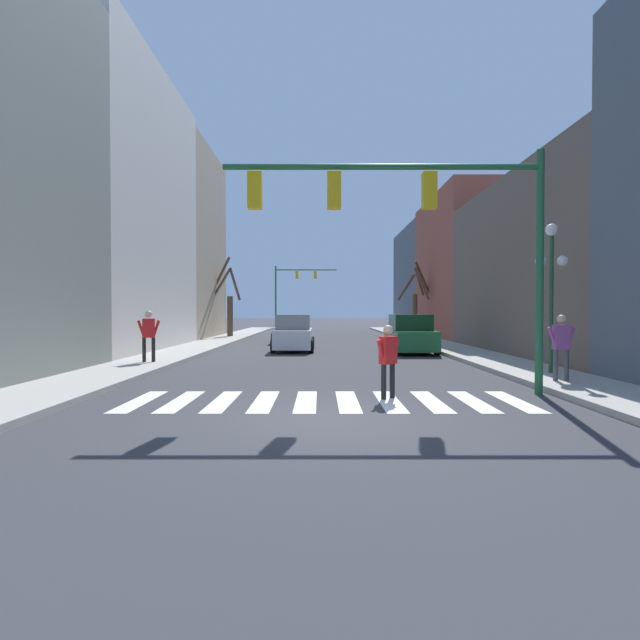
% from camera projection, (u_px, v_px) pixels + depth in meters
% --- Properties ---
extents(ground_plane, '(240.00, 240.00, 0.00)m').
position_uv_depth(ground_plane, '(330.00, 419.00, 9.02)').
color(ground_plane, '#38383D').
extents(building_row_left, '(6.00, 36.46, 13.45)m').
position_uv_depth(building_row_left, '(79.00, 206.00, 21.39)').
color(building_row_left, gray).
rests_on(building_row_left, ground_plane).
extents(building_row_right, '(6.00, 49.48, 10.33)m').
position_uv_depth(building_row_right, '(515.00, 262.00, 27.68)').
color(building_row_right, '#515B66').
rests_on(building_row_right, ground_plane).
extents(crosswalk_stripes, '(8.55, 2.60, 0.01)m').
position_uv_depth(crosswalk_stripes, '(329.00, 401.00, 10.77)').
color(crosswalk_stripes, white).
rests_on(crosswalk_stripes, ground_plane).
extents(traffic_signal_near, '(7.47, 0.28, 5.70)m').
position_uv_depth(traffic_signal_near, '(419.00, 212.00, 11.58)').
color(traffic_signal_near, '#236038').
rests_on(traffic_signal_near, ground_plane).
extents(traffic_signal_far, '(6.72, 0.28, 6.80)m').
position_uv_depth(traffic_signal_far, '(295.00, 283.00, 54.26)').
color(traffic_signal_far, '#236038').
rests_on(traffic_signal_far, ground_plane).
extents(street_lamp_right_corner, '(0.95, 0.36, 4.34)m').
position_uv_depth(street_lamp_right_corner, '(554.00, 267.00, 14.46)').
color(street_lamp_right_corner, '#1E4C2D').
rests_on(street_lamp_right_corner, sidewalk_right).
extents(car_parked_right_mid, '(2.11, 4.37, 1.78)m').
position_uv_depth(car_parked_right_mid, '(412.00, 335.00, 23.19)').
color(car_parked_right_mid, '#236B38').
rests_on(car_parked_right_mid, ground_plane).
extents(car_driving_away_lane, '(1.99, 4.13, 1.77)m').
position_uv_depth(car_driving_away_lane, '(296.00, 334.00, 24.32)').
color(car_driving_away_lane, white).
rests_on(car_driving_away_lane, ground_plane).
extents(car_parked_left_far, '(2.06, 4.51, 1.65)m').
position_uv_depth(car_parked_left_far, '(292.00, 330.00, 30.64)').
color(car_parked_left_far, silver).
rests_on(car_parked_left_far, ground_plane).
extents(pedestrian_on_left_sidewalk, '(0.77, 0.35, 1.81)m').
position_uv_depth(pedestrian_on_left_sidewalk, '(151.00, 332.00, 17.62)').
color(pedestrian_on_left_sidewalk, black).
rests_on(pedestrian_on_left_sidewalk, sidewalk_left).
extents(pedestrian_crossing_street, '(0.74, 0.24, 1.71)m').
position_uv_depth(pedestrian_crossing_street, '(564.00, 342.00, 12.84)').
color(pedestrian_crossing_street, '#4C4C51').
rests_on(pedestrian_crossing_street, sidewalk_right).
extents(pedestrian_on_right_sidewalk, '(0.59, 0.52, 1.64)m').
position_uv_depth(pedestrian_on_right_sidewalk, '(390.00, 355.00, 11.08)').
color(pedestrian_on_right_sidewalk, black).
rests_on(pedestrian_on_right_sidewalk, ground_plane).
extents(street_tree_right_mid, '(2.42, 1.35, 5.68)m').
position_uv_depth(street_tree_right_mid, '(230.00, 303.00, 35.57)').
color(street_tree_right_mid, brown).
rests_on(street_tree_right_mid, sidewalk_left).
extents(street_tree_left_far, '(2.50, 1.92, 5.32)m').
position_uv_depth(street_tree_left_far, '(418.00, 300.00, 34.94)').
color(street_tree_left_far, brown).
rests_on(street_tree_left_far, sidewalk_right).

